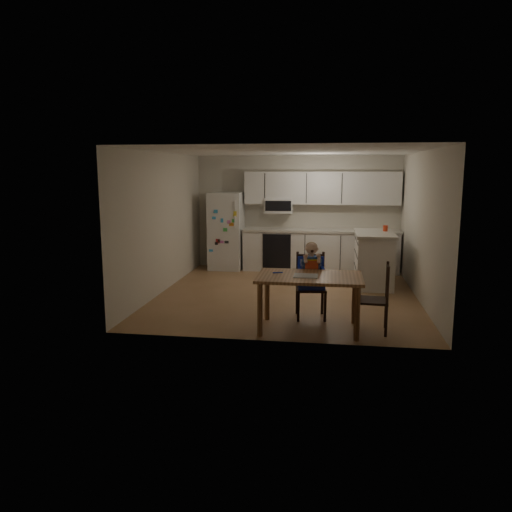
{
  "coord_description": "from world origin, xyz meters",
  "views": [
    {
      "loc": [
        0.74,
        -8.64,
        2.18
      ],
      "look_at": [
        -0.36,
        -1.36,
        0.91
      ],
      "focal_mm": 35.0,
      "sensor_mm": 36.0,
      "label": 1
    }
  ],
  "objects_px": {
    "dining_table": "(309,283)",
    "chair_side": "(380,294)",
    "refrigerator": "(226,231)",
    "kitchen_island": "(374,259)",
    "chair_booster": "(311,272)",
    "red_cup": "(385,228)"
  },
  "relations": [
    {
      "from": "kitchen_island",
      "to": "chair_booster",
      "type": "distance_m",
      "value": 2.56
    },
    {
      "from": "refrigerator",
      "to": "dining_table",
      "type": "distance_m",
      "value": 4.58
    },
    {
      "from": "kitchen_island",
      "to": "chair_side",
      "type": "height_order",
      "value": "kitchen_island"
    },
    {
      "from": "red_cup",
      "to": "refrigerator",
      "type": "bearing_deg",
      "value": 164.03
    },
    {
      "from": "refrigerator",
      "to": "red_cup",
      "type": "height_order",
      "value": "refrigerator"
    },
    {
      "from": "kitchen_island",
      "to": "chair_side",
      "type": "xyz_separation_m",
      "value": [
        -0.15,
        -2.88,
        0.02
      ]
    },
    {
      "from": "red_cup",
      "to": "chair_booster",
      "type": "height_order",
      "value": "chair_booster"
    },
    {
      "from": "dining_table",
      "to": "red_cup",
      "type": "bearing_deg",
      "value": 67.33
    },
    {
      "from": "refrigerator",
      "to": "dining_table",
      "type": "relative_size",
      "value": 1.19
    },
    {
      "from": "kitchen_island",
      "to": "dining_table",
      "type": "distance_m",
      "value": 3.13
    },
    {
      "from": "refrigerator",
      "to": "kitchen_island",
      "type": "height_order",
      "value": "refrigerator"
    },
    {
      "from": "kitchen_island",
      "to": "chair_booster",
      "type": "relative_size",
      "value": 1.21
    },
    {
      "from": "red_cup",
      "to": "chair_booster",
      "type": "bearing_deg",
      "value": -117.55
    },
    {
      "from": "refrigerator",
      "to": "red_cup",
      "type": "distance_m",
      "value": 3.48
    },
    {
      "from": "refrigerator",
      "to": "chair_side",
      "type": "distance_m",
      "value": 5.04
    },
    {
      "from": "red_cup",
      "to": "chair_side",
      "type": "bearing_deg",
      "value": -96.8
    },
    {
      "from": "chair_side",
      "to": "refrigerator",
      "type": "bearing_deg",
      "value": -138.91
    },
    {
      "from": "refrigerator",
      "to": "dining_table",
      "type": "bearing_deg",
      "value": -63.75
    },
    {
      "from": "kitchen_island",
      "to": "red_cup",
      "type": "height_order",
      "value": "red_cup"
    },
    {
      "from": "dining_table",
      "to": "chair_side",
      "type": "relative_size",
      "value": 1.5
    },
    {
      "from": "kitchen_island",
      "to": "red_cup",
      "type": "distance_m",
      "value": 0.64
    },
    {
      "from": "kitchen_island",
      "to": "chair_side",
      "type": "distance_m",
      "value": 2.89
    }
  ]
}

